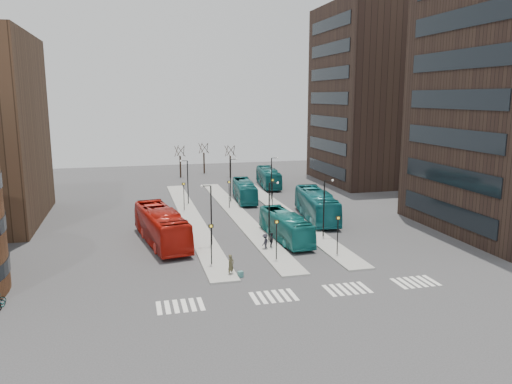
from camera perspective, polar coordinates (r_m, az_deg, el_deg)
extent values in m
plane|color=#313134|center=(35.17, 5.52, -14.08)|extent=(160.00, 160.00, 0.00)
cube|color=gray|center=(62.12, -7.42, -2.93)|extent=(2.50, 45.00, 0.15)
cube|color=gray|center=(63.08, -2.00, -2.63)|extent=(2.50, 45.00, 0.15)
cube|color=gray|center=(64.59, 3.21, -2.32)|extent=(2.50, 45.00, 0.15)
cube|color=#1C219D|center=(42.05, -1.78, -9.38)|extent=(0.48, 0.42, 0.51)
imported|color=#B0170D|center=(51.86, -10.78, -3.84)|extent=(5.15, 13.29, 3.61)
imported|color=#156B68|center=(52.27, 3.39, -3.94)|extent=(3.02, 10.56, 2.91)
imported|color=#135E61|center=(71.65, -1.33, 0.14)|extent=(3.48, 10.65, 2.91)
imported|color=#16686E|center=(61.31, 6.91, -1.50)|extent=(4.60, 12.84, 3.50)
imported|color=#125B5E|center=(82.85, 1.43, 1.66)|extent=(3.73, 11.23, 3.07)
imported|color=#46412A|center=(42.25, -2.89, -8.34)|extent=(0.79, 0.75, 1.82)
imported|color=black|center=(51.31, -9.42, -5.05)|extent=(0.99, 0.87, 1.71)
imported|color=black|center=(49.46, 1.77, -5.58)|extent=(0.48, 0.97, 1.60)
imported|color=black|center=(49.03, 1.05, -5.72)|extent=(1.12, 1.18, 1.60)
cube|color=silver|center=(37.06, -11.03, -12.88)|extent=(0.35, 2.40, 0.01)
cube|color=silver|center=(37.09, -10.08, -12.83)|extent=(0.35, 2.40, 0.01)
cube|color=silver|center=(37.13, -9.14, -12.77)|extent=(0.35, 2.40, 0.01)
cube|color=silver|center=(37.17, -8.19, -12.71)|extent=(0.35, 2.40, 0.01)
cube|color=silver|center=(37.23, -7.25, -12.65)|extent=(0.35, 2.40, 0.01)
cube|color=silver|center=(37.30, -6.31, -12.58)|extent=(0.35, 2.40, 0.01)
cube|color=silver|center=(37.99, -0.20, -12.06)|extent=(0.35, 2.40, 0.01)
cube|color=silver|center=(38.13, 0.70, -11.97)|extent=(0.35, 2.40, 0.01)
cube|color=silver|center=(38.28, 1.58, -11.88)|extent=(0.35, 2.40, 0.01)
cube|color=silver|center=(38.44, 2.46, -11.79)|extent=(0.35, 2.40, 0.01)
cube|color=silver|center=(38.60, 3.33, -11.69)|extent=(0.35, 2.40, 0.01)
cube|color=silver|center=(38.78, 4.19, -11.60)|extent=(0.35, 2.40, 0.01)
cube|color=silver|center=(39.77, 8.38, -11.10)|extent=(0.35, 2.40, 0.01)
cube|color=silver|center=(40.00, 9.18, -10.99)|extent=(0.35, 2.40, 0.01)
cube|color=silver|center=(40.23, 9.98, -10.89)|extent=(0.35, 2.40, 0.01)
cube|color=silver|center=(40.47, 10.77, -10.78)|extent=(0.35, 2.40, 0.01)
cube|color=silver|center=(40.71, 11.55, -10.68)|extent=(0.35, 2.40, 0.01)
cube|color=silver|center=(40.96, 12.32, -10.57)|extent=(0.35, 2.40, 0.01)
cube|color=silver|center=(42.33, 16.01, -10.03)|extent=(0.35, 2.40, 0.01)
cube|color=silver|center=(42.63, 16.72, -9.92)|extent=(0.35, 2.40, 0.01)
cube|color=silver|center=(42.93, 17.42, -9.82)|extent=(0.35, 2.40, 0.01)
cube|color=silver|center=(43.24, 18.10, -9.71)|extent=(0.35, 2.40, 0.01)
cube|color=silver|center=(43.55, 18.78, -9.60)|extent=(0.35, 2.40, 0.01)
cube|color=silver|center=(43.87, 19.45, -9.49)|extent=(0.35, 2.40, 0.01)
cube|color=black|center=(57.87, 20.85, -2.13)|extent=(0.12, 16.00, 2.00)
cube|color=black|center=(57.15, 21.12, 1.79)|extent=(0.12, 16.00, 2.00)
cube|color=black|center=(56.70, 21.40, 5.78)|extent=(0.12, 16.00, 2.00)
cube|color=black|center=(56.54, 21.68, 9.81)|extent=(0.12, 16.00, 2.00)
cube|color=black|center=(56.66, 21.98, 13.85)|extent=(0.12, 16.00, 2.00)
cube|color=black|center=(57.06, 22.27, 17.85)|extent=(0.12, 16.00, 2.00)
cube|color=black|center=(90.78, 14.23, 10.68)|extent=(20.00, 20.00, 30.00)
cube|color=black|center=(87.34, 8.02, 2.68)|extent=(0.12, 16.00, 2.00)
cube|color=black|center=(86.86, 8.09, 5.29)|extent=(0.12, 16.00, 2.00)
cube|color=black|center=(86.57, 8.16, 7.93)|extent=(0.12, 16.00, 2.00)
cube|color=black|center=(86.46, 8.24, 10.57)|extent=(0.12, 16.00, 2.00)
cube|color=black|center=(86.54, 8.31, 13.22)|extent=(0.12, 16.00, 2.00)
cube|color=black|center=(86.80, 8.38, 15.86)|extent=(0.12, 16.00, 2.00)
cube|color=black|center=(87.25, 8.46, 18.48)|extent=(0.12, 16.00, 2.00)
cylinder|color=black|center=(44.37, -5.13, -6.08)|extent=(0.10, 0.10, 3.50)
cube|color=black|center=(43.90, -5.17, -3.89)|extent=(0.45, 0.10, 0.30)
cube|color=yellow|center=(43.84, -5.16, -3.91)|extent=(0.20, 0.02, 0.20)
cylinder|color=black|center=(65.56, -8.23, -0.58)|extent=(0.10, 0.10, 3.50)
cube|color=black|center=(65.24, -8.28, 0.92)|extent=(0.45, 0.10, 0.30)
cube|color=yellow|center=(65.18, -8.27, 0.91)|extent=(0.20, 0.02, 0.20)
cylinder|color=black|center=(45.66, 2.35, -5.55)|extent=(0.10, 0.10, 3.50)
cube|color=black|center=(45.19, 2.37, -3.43)|extent=(0.45, 0.10, 0.30)
cube|color=yellow|center=(45.14, 2.39, -3.44)|extent=(0.20, 0.02, 0.20)
cylinder|color=black|center=(66.43, -3.08, -0.34)|extent=(0.10, 0.10, 3.50)
cube|color=black|center=(66.12, -3.10, 1.15)|extent=(0.45, 0.10, 0.30)
cube|color=yellow|center=(66.06, -3.09, 1.14)|extent=(0.20, 0.02, 0.20)
cylinder|color=black|center=(47.67, 9.31, -4.98)|extent=(0.10, 0.10, 3.50)
cube|color=black|center=(47.22, 9.37, -2.94)|extent=(0.45, 0.10, 0.30)
cube|color=yellow|center=(47.17, 9.40, -2.95)|extent=(0.20, 0.02, 0.20)
cylinder|color=black|center=(67.83, 1.89, -0.09)|extent=(0.10, 0.10, 3.50)
cube|color=black|center=(67.52, 1.90, 1.37)|extent=(0.45, 0.10, 0.30)
cube|color=yellow|center=(67.46, 1.91, 1.36)|extent=(0.20, 0.02, 0.20)
cylinder|color=black|center=(49.92, -5.13, -2.67)|extent=(0.14, 0.14, 6.00)
cylinder|color=black|center=(49.23, -5.71, 0.70)|extent=(0.90, 0.08, 0.08)
sphere|color=silver|center=(49.17, -6.23, 0.67)|extent=(0.24, 0.24, 0.24)
cylinder|color=black|center=(69.35, -7.80, 1.11)|extent=(0.14, 0.14, 6.00)
cylinder|color=black|center=(68.86, -8.24, 3.55)|extent=(0.90, 0.08, 0.08)
sphere|color=silver|center=(68.81, -8.61, 3.53)|extent=(0.24, 0.24, 0.24)
cylinder|color=black|center=(51.18, 1.51, -2.29)|extent=(0.14, 0.14, 6.00)
cylinder|color=black|center=(50.70, 2.02, 1.04)|extent=(0.90, 0.08, 0.08)
sphere|color=silver|center=(50.83, 2.51, 1.06)|extent=(0.24, 0.24, 0.24)
cylinder|color=black|center=(70.26, -2.93, 1.32)|extent=(0.14, 0.14, 6.00)
cylinder|color=black|center=(69.91, -2.60, 3.76)|extent=(0.90, 0.08, 0.08)
sphere|color=silver|center=(70.01, -2.23, 3.77)|extent=(0.24, 0.24, 0.24)
cylinder|color=black|center=(53.09, 7.76, -1.91)|extent=(0.14, 0.14, 6.00)
cylinder|color=black|center=(52.68, 8.30, 1.31)|extent=(0.90, 0.08, 0.08)
sphere|color=silver|center=(52.86, 8.75, 1.33)|extent=(0.24, 0.24, 0.24)
cylinder|color=black|center=(71.67, 1.77, 1.52)|extent=(0.14, 0.14, 6.00)
cylinder|color=black|center=(71.36, 2.14, 3.91)|extent=(0.90, 0.08, 0.08)
sphere|color=silver|center=(71.49, 2.48, 3.92)|extent=(0.24, 0.24, 0.24)
cylinder|color=black|center=(93.26, -8.64, 2.87)|extent=(0.30, 0.30, 4.00)
cylinder|color=black|center=(92.97, -8.26, 4.66)|extent=(0.10, 1.56, 1.95)
cylinder|color=black|center=(93.58, -8.60, 4.69)|extent=(1.48, 0.59, 1.97)
cylinder|color=black|center=(93.26, -9.06, 4.65)|extent=(0.90, 1.31, 1.99)
cylinder|color=black|center=(92.44, -9.01, 4.60)|extent=(0.89, 1.31, 1.99)
cylinder|color=black|center=(92.27, -8.51, 4.60)|extent=(1.48, 0.58, 1.97)
cylinder|color=black|center=(97.80, -5.96, 3.30)|extent=(0.30, 0.30, 4.00)
cylinder|color=black|center=(97.56, -5.58, 5.01)|extent=(0.10, 1.56, 1.95)
cylinder|color=black|center=(98.14, -5.92, 5.04)|extent=(1.48, 0.59, 1.97)
cylinder|color=black|center=(97.78, -6.36, 5.01)|extent=(0.90, 1.31, 1.99)
cylinder|color=black|center=(96.97, -6.29, 4.96)|extent=(0.89, 1.31, 1.99)
cylinder|color=black|center=(96.83, -5.81, 4.96)|extent=(1.48, 0.58, 1.97)
cylinder|color=black|center=(92.61, -2.96, 2.92)|extent=(0.30, 0.30, 4.00)
cylinder|color=black|center=(92.39, -2.55, 4.72)|extent=(0.10, 1.56, 1.95)
cylinder|color=black|center=(92.95, -2.93, 4.75)|extent=(1.48, 0.59, 1.97)
cylinder|color=black|center=(92.55, -3.37, 4.72)|extent=(0.90, 1.31, 1.99)
cylinder|color=black|center=(91.75, -3.27, 4.67)|extent=(0.89, 1.31, 1.99)
cylinder|color=black|center=(91.65, -2.76, 4.67)|extent=(1.48, 0.58, 1.97)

